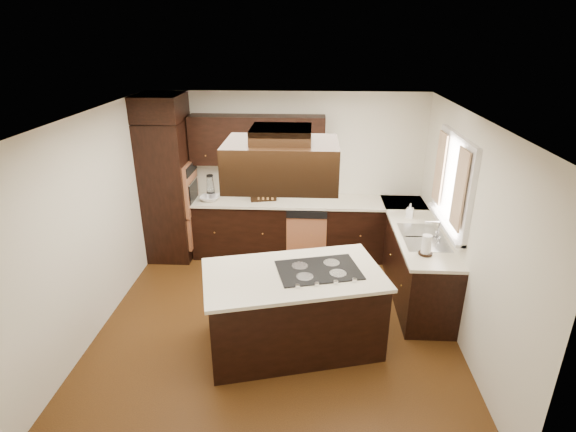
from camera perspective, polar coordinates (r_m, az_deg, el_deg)
The scene contains 30 objects.
floor at distance 5.70m, azimuth -1.36°, elevation -13.17°, with size 4.20×4.20×0.02m, color brown.
ceiling at distance 4.70m, azimuth -1.65°, elevation 12.65°, with size 4.20×4.20×0.02m, color white.
wall_back at distance 7.05m, azimuth -0.15°, elevation 5.46°, with size 4.20×0.02×2.50m, color beige.
wall_front at distance 3.27m, azimuth -4.50°, elevation -16.71°, with size 4.20×0.02×2.50m, color beige.
wall_left at distance 5.64m, azimuth -23.41°, elevation -0.93°, with size 0.02×4.20×2.50m, color beige.
wall_right at distance 5.34m, azimuth 21.70°, elevation -1.91°, with size 0.02×4.20×2.50m, color beige.
oven_column at distance 7.05m, azimuth -14.92°, elevation 3.07°, with size 0.65×0.75×2.12m, color black.
wall_oven_face at distance 6.93m, azimuth -12.21°, elevation 3.52°, with size 0.05×0.62×0.78m, color #AF6640.
base_cabinets_back at distance 7.04m, azimuth -0.00°, elevation -1.60°, with size 2.93×0.60×0.88m, color black.
base_cabinets_right at distance 6.38m, azimuth 15.65°, elevation -5.18°, with size 0.60×2.40×0.88m, color black.
countertop_back at distance 6.85m, azimuth -0.01°, elevation 1.86°, with size 2.93×0.63×0.04m, color beige.
countertop_right at distance 6.18m, azimuth 15.95°, elevation -1.40°, with size 0.63×2.40×0.04m, color beige.
upper_cabinets at distance 6.77m, azimuth -3.93°, elevation 9.60°, with size 2.00×0.34×0.72m, color black.
dishwasher_front at distance 6.78m, azimuth 2.34°, elevation -3.01°, with size 0.60×0.05×0.72m, color #AF6640.
window_frame at distance 5.68m, azimuth 20.27°, elevation 4.06°, with size 0.06×1.32×1.12m, color white.
window_pane at distance 5.69m, azimuth 20.54°, elevation 4.05°, with size 0.00×1.20×1.00m, color white.
curtain_left at distance 5.27m, azimuth 20.95°, elevation 3.15°, with size 0.02×0.34×0.90m, color beige.
curtain_right at distance 6.04m, azimuth 18.71°, elevation 5.80°, with size 0.02×0.34×0.90m, color beige.
sink_rim at distance 5.87m, azimuth 16.81°, elevation -2.57°, with size 0.52×0.84×0.01m, color silver.
island at distance 5.08m, azimuth 0.66°, elevation -11.96°, with size 1.84×1.00×0.88m, color black.
island_top at distance 4.83m, azimuth 0.68°, elevation -7.45°, with size 1.90×1.07×0.04m, color beige.
cooktop at distance 4.88m, azimuth 3.90°, elevation -6.85°, with size 0.87×0.58×0.01m, color black.
range_hood at distance 4.24m, azimuth -0.84°, elevation 6.70°, with size 1.05×0.72×0.42m, color black.
hood_duct at distance 4.17m, azimuth -0.86°, elevation 10.34°, with size 0.55×0.50×0.13m, color black.
blender_base at distance 6.98m, azimuth -9.75°, elevation 2.54°, with size 0.15×0.15×0.10m, color silver.
blender_pitcher at distance 6.92m, azimuth -9.84°, elevation 3.94°, with size 0.13×0.13×0.26m, color silver.
spice_rack at distance 6.78m, azimuth -3.16°, elevation 3.24°, with size 0.39×0.10×0.32m, color black.
mixing_bowl at distance 6.92m, azimuth -9.88°, elevation 2.24°, with size 0.30×0.30×0.07m, color white.
soap_bottle at distance 6.39m, azimuth 15.22°, elevation 0.64°, with size 0.09×0.09×0.21m, color white.
paper_towel at distance 5.38m, azimuth 17.16°, elevation -3.55°, with size 0.11×0.11×0.24m, color white.
Camera 1 is at (0.38, -4.62, 3.31)m, focal length 28.00 mm.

